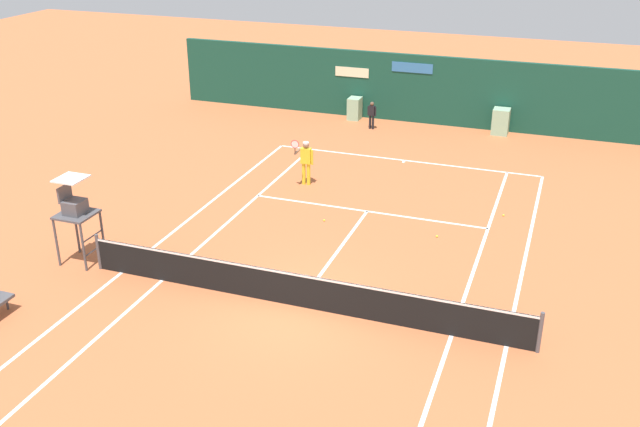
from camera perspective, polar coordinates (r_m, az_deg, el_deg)
ground_plane at (r=19.21m, az=-1.18°, el=-6.48°), size 80.00×80.00×0.01m
tennis_net at (r=18.50m, az=-1.83°, el=-5.98°), size 12.10×0.10×1.07m
sponsor_back_wall at (r=33.41m, az=9.02°, el=9.51°), size 25.00×1.02×3.11m
umpire_chair at (r=21.33m, az=-18.82°, el=0.33°), size 1.00×1.00×2.58m
player_on_baseline at (r=25.97m, az=-1.14°, el=4.33°), size 0.62×0.70×1.85m
ball_kid_right_post at (r=32.53m, az=4.12°, el=7.91°), size 0.41×0.20×1.25m
tennis_ball_near_service_line at (r=22.57m, az=9.24°, el=-1.80°), size 0.07×0.07×0.07m
tennis_ball_by_sideline at (r=24.48m, az=14.32°, el=-0.13°), size 0.07×0.07×0.07m
tennis_ball_mid_court at (r=23.36m, az=0.33°, el=-0.54°), size 0.07×0.07×0.07m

